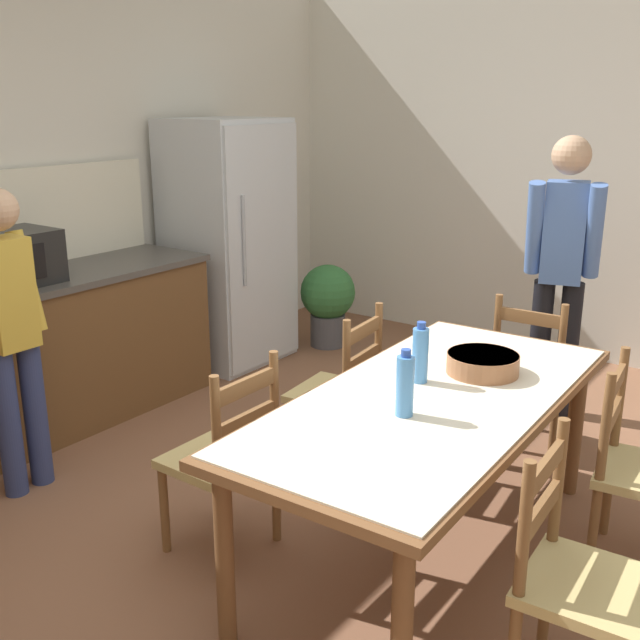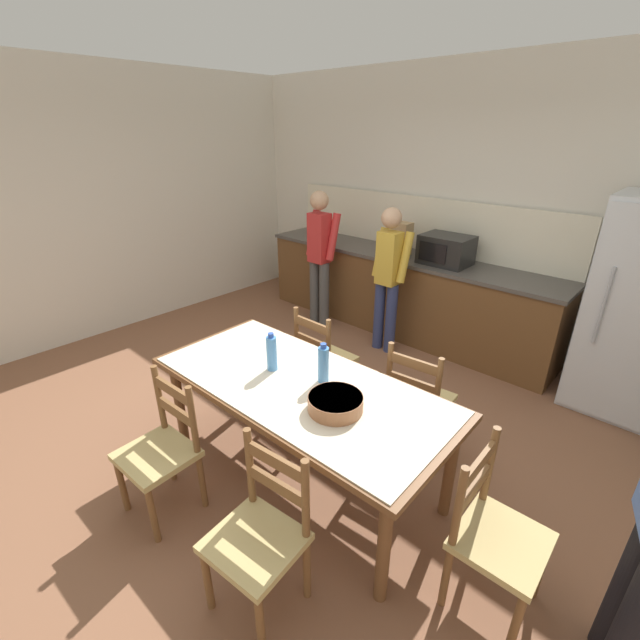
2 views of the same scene
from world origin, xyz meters
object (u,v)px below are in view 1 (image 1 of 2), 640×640
refrigerator (229,243)px  bottle_near_centre (405,385)px  chair_head_end (533,374)px  chair_side_near_right (640,470)px  serving_bowl (483,362)px  person_at_counter (10,327)px  microwave (8,259)px  potted_plant (328,299)px  chair_side_far_right (340,393)px  chair_side_near_left (576,580)px  person_by_table (561,264)px  bottle_off_centre (420,354)px  chair_side_far_left (225,459)px  dining_table (432,412)px

refrigerator → bottle_near_centre: refrigerator is taller
chair_head_end → chair_side_near_right: (-0.83, -0.77, 0.00)m
refrigerator → chair_side_near_right: bearing=-107.1°
serving_bowl → person_at_counter: (-1.02, 2.02, 0.06)m
microwave → person_at_counter: size_ratio=0.32×
bottle_near_centre → potted_plant: (2.38, 2.04, -0.50)m
serving_bowl → chair_head_end: size_ratio=0.35×
chair_side_near_right → refrigerator: bearing=66.7°
bottle_near_centre → chair_side_far_right: size_ratio=0.30×
chair_side_near_left → person_by_table: person_by_table is taller
chair_side_far_right → chair_side_near_left: 1.76m
refrigerator → bottle_off_centre: 2.71m
microwave → bottle_near_centre: 2.49m
chair_side_far_left → potted_plant: (2.60, 1.29, -0.06)m
bottle_off_centre → chair_side_near_left: (-0.54, -0.88, -0.44)m
serving_bowl → chair_side_far_left: 1.21m
bottle_near_centre → chair_side_near_left: bearing=-103.8°
chair_side_near_right → potted_plant: 3.23m
chair_head_end → chair_side_far_right: bearing=48.5°
bottle_near_centre → refrigerator: bearing=55.3°
chair_side_near_left → bottle_off_centre: bearing=55.8°
dining_table → chair_side_near_right: (0.47, -0.74, -0.24)m
chair_side_far_left → chair_side_near_left: (0.03, -1.51, 0.00)m
refrigerator → bottle_off_centre: size_ratio=6.67×
chair_side_far_right → chair_side_near_right: bearing=85.4°
serving_bowl → potted_plant: serving_bowl is taller
chair_side_far_right → chair_head_end: 1.13m
serving_bowl → chair_side_near_right: bearing=-80.5°
person_by_table → potted_plant: bearing=-113.9°
bottle_off_centre → chair_head_end: bottle_off_centre is taller
person_by_table → serving_bowl: bearing=-9.4°
chair_side_far_left → person_at_counter: size_ratio=0.59×
person_at_counter → potted_plant: bearing=-88.5°
chair_side_far_left → person_by_table: bearing=165.2°
microwave → chair_side_far_left: bearing=-95.0°
microwave → chair_side_far_right: size_ratio=0.55×
bottle_near_centre → chair_side_near_right: (0.72, -0.74, -0.44)m
dining_table → person_at_counter: person_at_counter is taller
potted_plant → refrigerator: bearing=147.6°
person_at_counter → refrigerator: bearing=-76.7°
potted_plant → dining_table: bearing=-136.3°
chair_side_near_left → person_by_table: bearing=17.9°
bottle_near_centre → chair_side_far_left: bottle_near_centre is taller
chair_side_near_left → person_at_counter: 2.77m
microwave → dining_table: bearing=-82.6°
chair_side_near_left → person_by_table: size_ratio=0.52×
serving_bowl → chair_head_end: bearing=5.5°
chair_side_far_right → chair_side_near_left: bearing=54.4°
microwave → person_by_table: size_ratio=0.29×
chair_side_near_left → chair_side_near_right: (0.91, 0.02, 0.00)m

